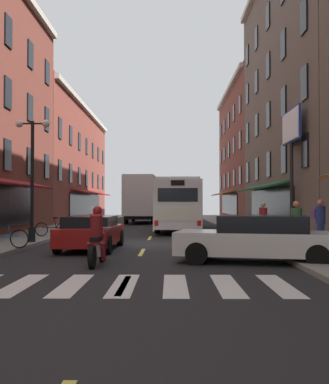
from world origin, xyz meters
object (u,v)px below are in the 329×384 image
(motorcycle_rider, at_px, (97,240))
(bicycle_near, at_px, (52,229))
(pedestrian_near, at_px, (320,221))
(street_lamp_twin, at_px, (32,174))
(billboard_sign, at_px, (291,139))
(box_truck, at_px, (142,199))
(pedestrian_mid, at_px, (263,220))
(transit_bus, at_px, (179,204))
(sedan_mid, at_px, (91,232))
(pedestrian_far, at_px, (296,226))
(sedan_near, at_px, (147,212))
(bicycle_mid, at_px, (4,238))
(sedan_far, at_px, (258,238))

(motorcycle_rider, height_order, bicycle_near, motorcycle_rider)
(pedestrian_near, xyz_separation_m, street_lamp_twin, (-11.27, 1.59, 1.88))
(bicycle_near, bearing_deg, billboard_sign, 5.14)
(box_truck, xyz_separation_m, pedestrian_mid, (6.51, -18.94, -1.06))
(transit_bus, distance_m, street_lamp_twin, 12.66)
(sedan_mid, relative_size, motorcycle_rider, 2.21)
(motorcycle_rider, xyz_separation_m, pedestrian_far, (6.21, 2.38, 0.29))
(pedestrian_near, bearing_deg, billboard_sign, -130.32)
(sedan_mid, relative_size, pedestrian_mid, 2.82)
(sedan_near, distance_m, pedestrian_mid, 31.58)
(box_truck, distance_m, motorcycle_rider, 26.69)
(sedan_near, height_order, pedestrian_far, pedestrian_far)
(transit_bus, xyz_separation_m, bicycle_near, (-6.20, -7.87, -1.14))
(billboard_sign, bearing_deg, bicycle_near, -174.86)
(pedestrian_far, height_order, street_lamp_twin, street_lamp_twin)
(sedan_near, distance_m, bicycle_near, 29.64)
(sedan_near, distance_m, pedestrian_far, 36.80)
(sedan_mid, distance_m, street_lamp_twin, 3.96)
(transit_bus, relative_size, sedan_mid, 2.69)
(billboard_sign, height_order, bicycle_mid, billboard_sign)
(street_lamp_twin, bearing_deg, sedan_far, -33.18)
(sedan_mid, height_order, pedestrian_mid, pedestrian_mid)
(transit_bus, xyz_separation_m, sedan_mid, (-3.50, -12.68, -0.99))
(pedestrian_mid, relative_size, pedestrian_far, 0.97)
(sedan_near, xyz_separation_m, motorcycle_rider, (0.53, -38.56, -0.01))
(pedestrian_near, relative_size, pedestrian_far, 1.03)
(transit_bus, bearing_deg, sedan_far, -83.02)
(billboard_sign, height_order, sedan_near, billboard_sign)
(sedan_near, distance_m, pedestrian_near, 35.12)
(sedan_mid, height_order, pedestrian_near, pedestrian_near)
(sedan_mid, xyz_separation_m, sedan_far, (5.50, -3.65, 0.05))
(sedan_near, xyz_separation_m, pedestrian_mid, (6.72, -30.85, 0.25))
(bicycle_mid, bearing_deg, bicycle_near, 87.62)
(sedan_mid, distance_m, pedestrian_mid, 7.88)
(motorcycle_rider, relative_size, pedestrian_mid, 1.28)
(bicycle_near, bearing_deg, bicycle_mid, -92.38)
(billboard_sign, bearing_deg, pedestrian_mid, -128.22)
(billboard_sign, bearing_deg, sedan_near, 106.88)
(sedan_mid, bearing_deg, pedestrian_near, 0.98)
(pedestrian_near, height_order, pedestrian_far, pedestrian_near)
(sedan_mid, xyz_separation_m, bicycle_near, (-2.70, 4.81, -0.15))
(pedestrian_near, height_order, street_lamp_twin, street_lamp_twin)
(sedan_mid, bearing_deg, bicycle_mid, -163.47)
(box_truck, height_order, bicycle_mid, box_truck)
(sedan_mid, bearing_deg, billboard_sign, 33.12)
(bicycle_near, xyz_separation_m, pedestrian_mid, (9.77, -1.37, 0.47))
(bicycle_near, height_order, street_lamp_twin, street_lamp_twin)
(sedan_mid, relative_size, bicycle_near, 2.71)
(pedestrian_far, bearing_deg, sedan_near, -63.25)
(sedan_far, height_order, bicycle_near, sedan_far)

